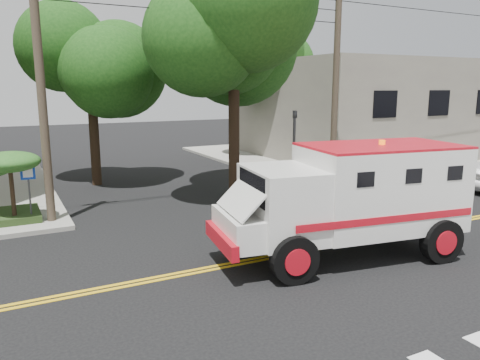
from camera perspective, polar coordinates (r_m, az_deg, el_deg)
ground at (r=13.24m, az=6.17°, el=-8.88°), size 100.00×100.00×0.00m
sidewalk_ne at (r=31.69m, az=13.17°, el=2.92°), size 17.00×17.00×0.15m
building_right at (r=32.77m, az=14.87°, el=8.52°), size 14.00×12.00×6.00m
utility_pole_left at (r=16.38m, az=-23.09°, el=10.25°), size 0.28×0.28×9.00m
utility_pole_right at (r=21.16m, az=11.56°, el=10.96°), size 0.28×0.28×9.00m
tree_main at (r=18.94m, az=0.90°, el=19.36°), size 6.08×5.70×9.85m
tree_left at (r=22.54m, az=-16.94°, el=13.85°), size 4.48×4.20×7.70m
tree_right at (r=30.52m, az=3.94°, el=14.21°), size 4.80×4.50×8.20m
traffic_signal at (r=19.33m, az=6.60°, el=4.34°), size 0.15×0.18×3.60m
accessibility_sign at (r=16.82m, az=-24.35°, el=-0.62°), size 0.45×0.10×2.02m
armored_truck at (r=12.85m, az=13.44°, el=-1.71°), size 6.95×3.49×3.03m
pedestrian_a at (r=22.38m, az=15.81°, el=1.89°), size 0.68×0.46×1.79m
pedestrian_b at (r=20.44m, az=10.61°, el=1.04°), size 0.87×0.72×1.64m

